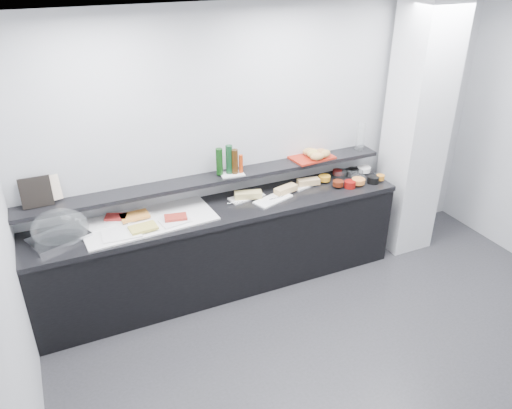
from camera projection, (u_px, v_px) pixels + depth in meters
name	position (u px, v px, depth m)	size (l,w,h in m)	color
ground	(381.00, 379.00, 4.03)	(5.00, 5.00, 0.00)	#2D2D30
back_wall	(274.00, 142.00, 5.02)	(5.00, 0.02, 2.70)	#B4B7BB
ceiling	(437.00, 29.00, 2.78)	(5.00, 5.00, 0.00)	white
column	(416.00, 132.00, 5.28)	(0.50, 0.50, 2.70)	white
buffet_cabinet	(223.00, 250.00, 4.95)	(3.60, 0.60, 0.85)	black
counter_top	(221.00, 210.00, 4.74)	(3.62, 0.62, 0.05)	black
wall_shelf	(214.00, 179.00, 4.76)	(3.60, 0.25, 0.04)	black
cloche_base	(59.00, 238.00, 4.20)	(0.46, 0.31, 0.04)	#B7B8BE
cloche_dome	(60.00, 228.00, 4.14)	(0.47, 0.31, 0.34)	white
linen_runner	(149.00, 221.00, 4.49)	(1.17, 0.55, 0.01)	white
platter_meat_a	(101.00, 223.00, 4.43)	(0.33, 0.22, 0.01)	white
food_meat_a	(116.00, 217.00, 4.48)	(0.19, 0.12, 0.02)	maroon
platter_salmon	(135.00, 215.00, 4.55)	(0.26, 0.17, 0.01)	white
food_salmon	(135.00, 216.00, 4.50)	(0.25, 0.16, 0.02)	orange
platter_cheese	(122.00, 234.00, 4.26)	(0.32, 0.22, 0.01)	white
food_cheese	(143.00, 228.00, 4.32)	(0.23, 0.15, 0.02)	#CABB4E
platter_meat_b	(175.00, 221.00, 4.46)	(0.26, 0.17, 0.01)	white
food_meat_b	(176.00, 217.00, 4.48)	(0.20, 0.13, 0.02)	maroon
sandwich_plate_left	(246.00, 197.00, 4.91)	(0.35, 0.15, 0.01)	white
sandwich_food_left	(248.00, 195.00, 4.87)	(0.27, 0.10, 0.06)	tan
tongs_left	(235.00, 202.00, 4.78)	(0.01, 0.01, 0.16)	#A9ADB0
sandwich_plate_mid	(273.00, 199.00, 4.87)	(0.39, 0.17, 0.01)	white
sandwich_food_mid	(286.00, 189.00, 4.98)	(0.25, 0.09, 0.06)	tan
tongs_mid	(276.00, 198.00, 4.87)	(0.01, 0.01, 0.16)	#A9ABB0
sandwich_plate_right	(305.00, 185.00, 5.16)	(0.32, 0.14, 0.01)	silver
sandwich_food_right	(308.00, 182.00, 5.14)	(0.23, 0.09, 0.06)	tan
tongs_right	(295.00, 190.00, 5.02)	(0.01, 0.01, 0.16)	silver
bowl_glass_fruit	(339.00, 174.00, 5.34)	(0.15, 0.15, 0.07)	white
fill_glass_fruit	(324.00, 178.00, 5.21)	(0.12, 0.12, 0.05)	orange
bowl_black_jam	(353.00, 172.00, 5.38)	(0.12, 0.12, 0.07)	black
fill_black_jam	(337.00, 172.00, 5.34)	(0.10, 0.10, 0.05)	#550D0C
bowl_glass_cream	(355.00, 174.00, 5.34)	(0.17, 0.17, 0.07)	white
fill_glass_cream	(364.00, 169.00, 5.42)	(0.14, 0.14, 0.05)	white
bowl_red_jam	(350.00, 184.00, 5.10)	(0.12, 0.12, 0.07)	maroon
fill_red_jam	(338.00, 183.00, 5.10)	(0.11, 0.11, 0.05)	#501A0B
bowl_glass_salmon	(358.00, 180.00, 5.20)	(0.15, 0.15, 0.07)	silver
fill_glass_salmon	(358.00, 181.00, 5.15)	(0.14, 0.14, 0.05)	orange
bowl_black_fruit	(373.00, 180.00, 5.21)	(0.12, 0.12, 0.07)	black
fill_black_fruit	(380.00, 177.00, 5.23)	(0.09, 0.09, 0.05)	orange
framed_print	(36.00, 192.00, 4.17)	(0.25, 0.02, 0.26)	black
print_art	(48.00, 189.00, 4.22)	(0.21, 0.00, 0.22)	beige
condiment_tray	(232.00, 174.00, 4.79)	(0.22, 0.14, 0.01)	white
bottle_green_a	(219.00, 162.00, 4.72)	(0.06, 0.06, 0.26)	#0E340E
bottle_brown	(235.00, 161.00, 4.74)	(0.06, 0.06, 0.24)	#37200A
bottle_green_b	(229.00, 159.00, 4.74)	(0.07, 0.07, 0.28)	#0E3619
bottle_hot	(241.00, 164.00, 4.77)	(0.04, 0.04, 0.18)	#A8310C
shaker_salt	(233.00, 169.00, 4.80)	(0.03, 0.03, 0.07)	silver
shaker_pepper	(240.00, 166.00, 4.86)	(0.03, 0.03, 0.07)	white
bread_tray	(311.00, 157.00, 5.16)	(0.44, 0.30, 0.02)	#A42111
bread_roll_n	(310.00, 152.00, 5.16)	(0.15, 0.09, 0.08)	#B68545
bread_roll_sw	(317.00, 156.00, 5.04)	(0.15, 0.09, 0.08)	tan
bread_roll_s	(325.00, 154.00, 5.11)	(0.13, 0.08, 0.08)	#BA8A47
bread_roll_se	(321.00, 152.00, 5.14)	(0.13, 0.08, 0.08)	#AA7141
bread_roll_midw	(313.00, 153.00, 5.13)	(0.13, 0.09, 0.08)	#D8A252
bread_roll_mide	(313.00, 154.00, 5.11)	(0.13, 0.08, 0.08)	#B99846
carafe	(360.00, 137.00, 5.30)	(0.10, 0.10, 0.30)	white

